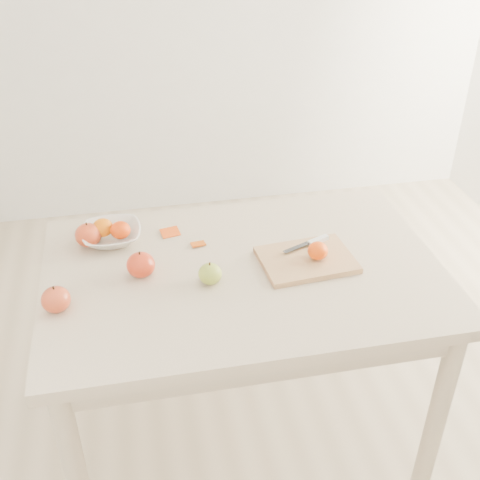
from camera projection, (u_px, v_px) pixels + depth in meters
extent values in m
plane|color=#C6B293|center=(243.00, 433.00, 2.23)|extent=(3.50, 3.50, 0.00)
cube|color=beige|center=(243.00, 274.00, 1.83)|extent=(1.20, 0.80, 0.04)
cylinder|color=#BCAA8E|center=(82.00, 319.00, 2.22)|extent=(0.06, 0.06, 0.71)
cylinder|color=#BCAA8E|center=(358.00, 284.00, 2.40)|extent=(0.06, 0.06, 0.71)
cylinder|color=#BCAA8E|center=(77.00, 476.00, 1.66)|extent=(0.06, 0.06, 0.71)
cylinder|color=#BCAA8E|center=(437.00, 416.00, 1.84)|extent=(0.06, 0.06, 0.71)
cube|color=tan|center=(307.00, 260.00, 1.84)|extent=(0.30, 0.23, 0.02)
ellipsoid|color=#D94D07|center=(318.00, 251.00, 1.82)|extent=(0.06, 0.06, 0.05)
imported|color=white|center=(112.00, 235.00, 1.93)|extent=(0.19, 0.19, 0.05)
ellipsoid|color=orange|center=(103.00, 228.00, 1.92)|extent=(0.07, 0.07, 0.06)
ellipsoid|color=#DE4207|center=(120.00, 230.00, 1.91)|extent=(0.06, 0.06, 0.06)
cube|color=#D3470E|center=(170.00, 233.00, 1.98)|extent=(0.07, 0.06, 0.01)
cube|color=#CD530E|center=(198.00, 244.00, 1.92)|extent=(0.05, 0.04, 0.01)
cube|color=white|center=(318.00, 240.00, 1.90)|extent=(0.08, 0.05, 0.01)
cube|color=#34363B|center=(296.00, 248.00, 1.87)|extent=(0.09, 0.05, 0.00)
ellipsoid|color=olive|center=(210.00, 274.00, 1.74)|extent=(0.07, 0.07, 0.06)
ellipsoid|color=#9E0B01|center=(141.00, 265.00, 1.77)|extent=(0.08, 0.08, 0.08)
ellipsoid|color=maroon|center=(56.00, 299.00, 1.63)|extent=(0.08, 0.08, 0.07)
ellipsoid|color=#A70A0E|center=(88.00, 235.00, 1.91)|extent=(0.08, 0.08, 0.08)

